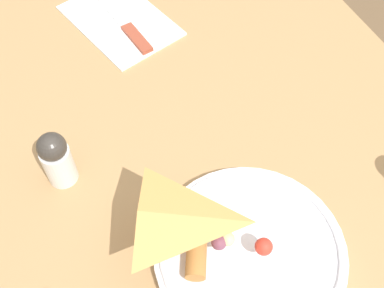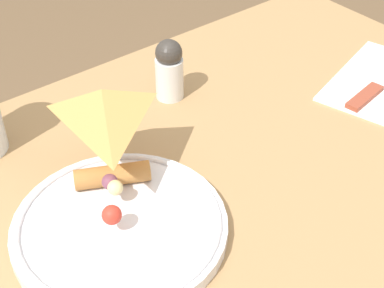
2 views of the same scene
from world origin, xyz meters
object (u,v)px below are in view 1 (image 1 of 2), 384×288
at_px(dining_table, 225,216).
at_px(pepper_shaker, 56,158).
at_px(napkin_folded, 120,20).
at_px(butter_knife, 122,22).
at_px(plate_pizza, 248,250).

distance_m(dining_table, pepper_shaker, 0.29).
distance_m(napkin_folded, butter_knife, 0.01).
distance_m(plate_pizza, butter_knife, 0.45).
relative_size(plate_pizza, napkin_folded, 1.01).
xyz_separation_m(plate_pizza, butter_knife, (0.45, 0.00, -0.01)).
relative_size(dining_table, napkin_folded, 4.36).
distance_m(dining_table, butter_knife, 0.37).
bearing_deg(pepper_shaker, dining_table, -111.42).
xyz_separation_m(dining_table, napkin_folded, (0.35, 0.04, 0.14)).
height_order(dining_table, butter_knife, butter_knife).
height_order(plate_pizza, butter_knife, plate_pizza).
bearing_deg(napkin_folded, butter_knife, -170.72).
distance_m(dining_table, plate_pizza, 0.19).
bearing_deg(plate_pizza, napkin_folded, 0.37).
bearing_deg(plate_pizza, pepper_shaker, 41.29).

